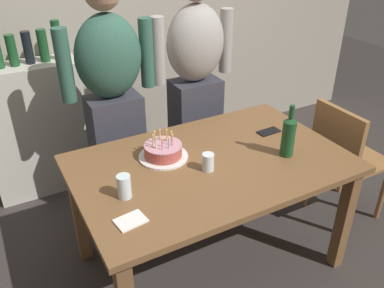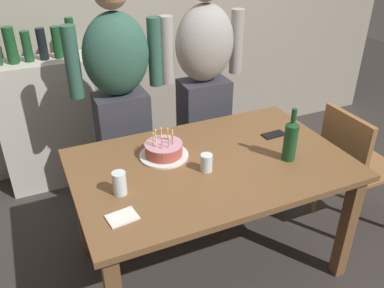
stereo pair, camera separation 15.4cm
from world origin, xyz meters
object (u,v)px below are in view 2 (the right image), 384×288
Objects in this scene: birthday_cake at (164,150)px; water_glass_near at (120,183)px; cell_phone at (274,135)px; person_man_bearded at (120,101)px; person_woman_cardigan at (204,87)px; water_glass_far at (206,163)px; dining_chair at (352,161)px; napkin_stack at (122,217)px; wine_bottle at (291,139)px.

birthday_cake is 0.40m from water_glass_near.
birthday_cake is 0.71m from cell_phone.
person_man_bearded is 1.00× the size of person_woman_cardigan.
dining_chair is (1.07, 0.01, -0.27)m from water_glass_far.
person_man_bearded reaches higher than water_glass_far.
birthday_cake is 0.17× the size of person_man_bearded.
birthday_cake is at bearing 124.37° from water_glass_far.
birthday_cake is 0.55m from napkin_stack.
water_glass_far reaches higher than napkin_stack.
birthday_cake reaches higher than water_glass_near.
water_glass_near is at bearing 43.73° from person_woman_cardigan.
person_man_bearded is (-0.24, 0.78, 0.09)m from water_glass_far.
person_woman_cardigan is (-0.11, 0.86, 0.01)m from wine_bottle.
dining_chair is at bearing 132.64° from person_woman_cardigan.
cell_phone is 0.59m from dining_chair.
wine_bottle is (0.94, -0.07, 0.06)m from water_glass_near.
person_man_bearded reaches higher than birthday_cake.
birthday_cake reaches higher than cell_phone.
wine_bottle reaches higher than cell_phone.
water_glass_far is 0.55m from napkin_stack.
water_glass_far is 0.11× the size of dining_chair.
water_glass_far is 0.73× the size of napkin_stack.
water_glass_far reaches higher than cell_phone.
dining_chair is (1.58, 0.20, -0.23)m from napkin_stack.
water_glass_far is 0.48m from wine_bottle.
wine_bottle reaches higher than napkin_stack.
person_man_bearded is 1.56m from dining_chair.
napkin_stack is (-0.04, -0.18, -0.06)m from water_glass_near.
person_woman_cardigan reaches higher than cell_phone.
cell_phone is at bearing 10.86° from water_glass_near.
napkin_stack is at bearing 97.34° from dining_chair.
person_man_bearded is (-0.71, 0.86, 0.01)m from wine_bottle.
wine_bottle is at bearing -109.66° from cell_phone.
napkin_stack is 1.02m from person_man_bearded.
birthday_cake is 0.32× the size of dining_chair.
birthday_cake is 1.27m from dining_chair.
napkin_stack is at bearing -173.33° from wine_bottle.
birthday_cake is at bearing 98.89° from person_man_bearded.
person_woman_cardigan is (0.87, 0.98, 0.13)m from napkin_stack.
person_woman_cardigan is at bearing 47.23° from birthday_cake.
person_man_bearded reaches higher than water_glass_near.
person_woman_cardigan is at bearing 65.33° from water_glass_far.
wine_bottle is 2.12× the size of cell_phone.
person_woman_cardigan is (0.60, 0.00, 0.00)m from person_man_bearded.
person_man_bearded reaches higher than wine_bottle.
person_man_bearded is at bearing 129.41° from wine_bottle.
water_glass_near is 1.04m from cell_phone.
cell_phone is 1.00m from person_man_bearded.
dining_chair is (0.52, -0.18, -0.23)m from cell_phone.
birthday_cake is 0.27m from water_glass_far.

